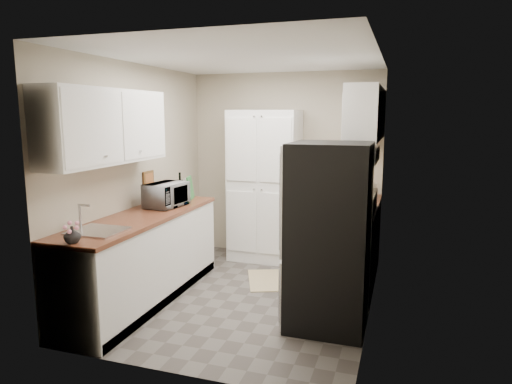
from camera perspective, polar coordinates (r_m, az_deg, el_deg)
ground at (r=5.08m, az=-1.18°, el=-12.80°), size 3.20×3.20×0.00m
room_shell at (r=4.70m, az=-1.49°, el=5.81°), size 2.64×3.24×2.52m
pantry_cabinet at (r=6.08m, az=1.08°, el=0.74°), size 0.90×0.55×2.00m
base_cabinet_left at (r=4.97m, az=-13.82°, el=-8.20°), size 0.60×2.30×0.88m
countertop_left at (r=4.85m, az=-14.04°, el=-3.02°), size 0.63×2.33×0.04m
base_cabinet_right at (r=5.85m, az=11.97°, el=-5.44°), size 0.60×0.80×0.88m
countertop_right at (r=5.75m, az=12.13°, el=-1.01°), size 0.63×0.83×0.04m
electric_range at (r=5.07m, az=10.83°, el=-7.28°), size 0.71×0.78×1.13m
refrigerator at (r=4.21m, az=9.13°, el=-5.47°), size 0.70×0.72×1.70m
microwave at (r=5.20m, az=-11.14°, el=-0.36°), size 0.37×0.51×0.27m
wine_bottle at (r=5.58m, az=-9.47°, el=0.57°), size 0.08×0.08×0.31m
flower_vase at (r=3.96m, az=-22.00°, el=-4.98°), size 0.17×0.17×0.14m
cutting_board at (r=5.63m, az=-8.21°, el=0.54°), size 0.08×0.22×0.28m
toaster_oven at (r=5.71m, az=13.16°, el=0.07°), size 0.32×0.38×0.19m
fruit_basket at (r=5.67m, az=13.07°, el=1.54°), size 0.33×0.33×0.11m
kitchen_mat at (r=5.50m, az=1.54°, el=-10.95°), size 0.68×0.84×0.01m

